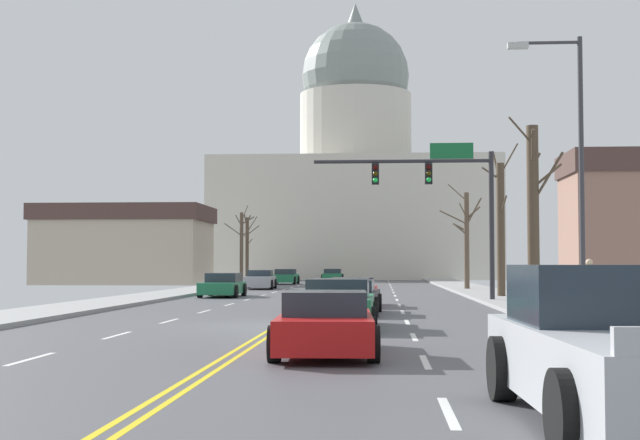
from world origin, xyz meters
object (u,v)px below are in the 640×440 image
sedan_oncoming_03 (333,275)px  pickup_truck_near_04 (617,353)px  signal_gantry (441,188)px  sedan_oncoming_02 (285,277)px  sedan_near_02 (339,305)px  sedan_near_01 (351,298)px  sedan_oncoming_00 (223,286)px  sedan_near_03 (326,325)px  sedan_oncoming_01 (260,280)px  sedan_near_00 (353,292)px  street_lamp_right (572,153)px  pedestrian_00 (590,283)px  bicycle_parked (574,304)px

sedan_oncoming_03 → pickup_truck_near_04: bearing=-84.6°
signal_gantry → sedan_oncoming_02: (-10.43, 33.20, -4.44)m
sedan_near_02 → sedan_near_01: bearing=89.1°
pickup_truck_near_04 → sedan_oncoming_00: pickup_truck_near_04 is taller
pickup_truck_near_04 → sedan_near_03: bearing=117.5°
sedan_near_01 → pickup_truck_near_04: (3.51, -20.09, 0.20)m
sedan_oncoming_01 → sedan_oncoming_02: (0.19, 13.98, -0.01)m
sedan_oncoming_01 → sedan_near_00: bearing=-73.4°
street_lamp_right → sedan_oncoming_02: (-12.98, 47.87, -4.14)m
sedan_oncoming_03 → pedestrian_00: size_ratio=2.60×
sedan_near_01 → pedestrian_00: 7.70m
street_lamp_right → sedan_oncoming_00: 24.65m
pedestrian_00 → sedan_near_02: bearing=-148.7°
sedan_near_03 → sedan_oncoming_00: bearing=103.9°
signal_gantry → sedan_near_01: (-3.65, -9.25, -4.46)m
sedan_near_00 → bicycle_parked: sedan_near_00 is taller
sedan_oncoming_01 → sedan_oncoming_03: sedan_oncoming_01 is taller
sedan_near_01 → sedan_near_02: sedan_near_02 is taller
pickup_truck_near_04 → sedan_oncoming_02: size_ratio=1.32×
sedan_near_01 → sedan_near_03: bearing=-90.1°
sedan_oncoming_03 → pedestrian_00: pedestrian_00 is taller
street_lamp_right → bicycle_parked: 5.21m
sedan_oncoming_00 → sedan_oncoming_01: (0.07, 13.52, 0.02)m
sedan_near_01 → sedan_oncoming_00: bearing=115.2°
sedan_oncoming_00 → signal_gantry: bearing=-28.1°
sedan_oncoming_02 → bicycle_parked: bearing=-73.1°
bicycle_parked → signal_gantry: bearing=105.2°
sedan_near_00 → sedan_oncoming_01: 24.00m
sedan_near_03 → sedan_oncoming_01: sedan_oncoming_01 is taller
street_lamp_right → sedan_oncoming_00: (-13.23, 20.38, -4.15)m
street_lamp_right → sedan_near_02: 7.60m
sedan_near_02 → pedestrian_00: bearing=31.3°
pickup_truck_near_04 → street_lamp_right: bearing=79.6°
pedestrian_00 → sedan_near_03: bearing=-123.3°
sedan_near_03 → sedan_oncoming_01: 42.30m
sedan_oncoming_01 → pickup_truck_near_04: bearing=-77.8°
sedan_near_00 → bicycle_parked: size_ratio=2.47×
sedan_oncoming_02 → pedestrian_00: 46.57m
signal_gantry → sedan_near_03: 23.25m
sedan_near_02 → sedan_oncoming_02: bearing=97.8°
sedan_oncoming_01 → sedan_oncoming_02: size_ratio=1.06×
signal_gantry → sedan_oncoming_03: signal_gantry is taller
pickup_truck_near_04 → bicycle_parked: bearing=79.3°
street_lamp_right → sedan_near_01: street_lamp_right is taller
sedan_near_01 → sedan_near_02: 6.49m
street_lamp_right → sedan_oncoming_00: bearing=123.0°
sedan_near_00 → sedan_near_02: (-0.02, -11.96, 0.05)m
street_lamp_right → pickup_truck_near_04: size_ratio=1.37×
sedan_oncoming_01 → sedan_oncoming_02: sedan_oncoming_01 is taller
pickup_truck_near_04 → pedestrian_00: (3.93, 18.19, 0.34)m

